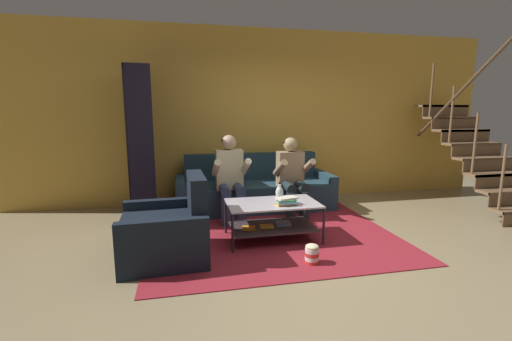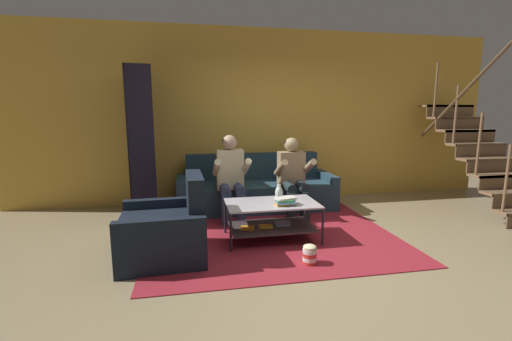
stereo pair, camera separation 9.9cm
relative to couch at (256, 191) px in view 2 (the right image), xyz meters
name	(u,v)px [view 2 (the right image)]	position (x,y,z in m)	size (l,w,h in m)	color
ground	(310,252)	(0.25, -1.85, -0.29)	(16.80, 16.80, 0.00)	#92825F
back_partition	(264,116)	(0.25, 0.61, 1.16)	(8.40, 0.12, 2.90)	gold
staircase_run	(482,149)	(3.49, -0.66, 0.66)	(0.94, 2.00, 2.57)	brown
couch	(256,191)	(0.00, 0.00, 0.00)	(2.45, 0.85, 0.85)	#223C4A
person_seated_left	(231,175)	(-0.46, -0.51, 0.37)	(0.50, 0.58, 1.21)	navy
person_seated_right	(293,174)	(0.46, -0.51, 0.35)	(0.50, 0.58, 1.16)	#1C282D
coffee_table	(271,215)	(-0.08, -1.40, 0.02)	(1.09, 0.64, 0.46)	#BAB6C2
area_rug	(264,224)	(-0.04, -0.82, -0.28)	(3.00, 3.34, 0.01)	maroon
vase	(279,193)	(0.05, -1.26, 0.26)	(0.09, 0.09, 0.18)	silver
book_stack	(285,201)	(0.06, -1.53, 0.22)	(0.26, 0.19, 0.09)	orange
bookshelf	(140,165)	(-1.72, -0.21, 0.49)	(0.45, 1.10, 2.12)	black
armchair	(166,231)	(-1.29, -1.68, 0.00)	(0.90, 0.93, 0.88)	black
popcorn_tub	(310,255)	(0.14, -2.14, -0.18)	(0.14, 0.14, 0.21)	red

